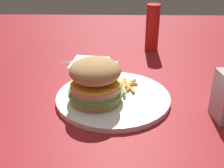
{
  "coord_description": "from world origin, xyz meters",
  "views": [
    {
      "loc": [
        0.01,
        -0.62,
        0.34
      ],
      "look_at": [
        -0.0,
        -0.03,
        0.04
      ],
      "focal_mm": 46.76,
      "sensor_mm": 36.0,
      "label": 1
    }
  ],
  "objects_px": {
    "fork": "(89,62)",
    "fries_pile": "(125,85)",
    "sandwich": "(95,81)",
    "napkin": "(90,62)",
    "plate": "(112,98)",
    "ketchup_bottle": "(152,28)"
  },
  "relations": [
    {
      "from": "ketchup_bottle",
      "to": "fries_pile",
      "type": "bearing_deg",
      "value": -107.51
    },
    {
      "from": "plate",
      "to": "napkin",
      "type": "xyz_separation_m",
      "value": [
        -0.07,
        0.23,
        -0.01
      ]
    },
    {
      "from": "sandwich",
      "to": "napkin",
      "type": "xyz_separation_m",
      "value": [
        -0.04,
        0.25,
        -0.06
      ]
    },
    {
      "from": "fork",
      "to": "napkin",
      "type": "bearing_deg",
      "value": 2.48
    },
    {
      "from": "plate",
      "to": "fries_pile",
      "type": "relative_size",
      "value": 2.73
    },
    {
      "from": "plate",
      "to": "sandwich",
      "type": "relative_size",
      "value": 2.15
    },
    {
      "from": "sandwich",
      "to": "fork",
      "type": "relative_size",
      "value": 0.71
    },
    {
      "from": "fork",
      "to": "fries_pile",
      "type": "bearing_deg",
      "value": -59.39
    },
    {
      "from": "napkin",
      "to": "ketchup_bottle",
      "type": "distance_m",
      "value": 0.24
    },
    {
      "from": "napkin",
      "to": "fork",
      "type": "relative_size",
      "value": 0.63
    },
    {
      "from": "plate",
      "to": "fries_pile",
      "type": "height_order",
      "value": "fries_pile"
    },
    {
      "from": "fries_pile",
      "to": "fork",
      "type": "bearing_deg",
      "value": 120.61
    },
    {
      "from": "plate",
      "to": "napkin",
      "type": "distance_m",
      "value": 0.24
    },
    {
      "from": "napkin",
      "to": "fork",
      "type": "xyz_separation_m",
      "value": [
        -0.0,
        -0.0,
        0.0
      ]
    },
    {
      "from": "sandwich",
      "to": "fork",
      "type": "height_order",
      "value": "sandwich"
    },
    {
      "from": "sandwich",
      "to": "ketchup_bottle",
      "type": "xyz_separation_m",
      "value": [
        0.16,
        0.36,
        0.02
      ]
    },
    {
      "from": "fries_pile",
      "to": "ketchup_bottle",
      "type": "relative_size",
      "value": 0.64
    },
    {
      "from": "napkin",
      "to": "fork",
      "type": "distance_m",
      "value": 0.0
    },
    {
      "from": "plate",
      "to": "napkin",
      "type": "height_order",
      "value": "plate"
    },
    {
      "from": "plate",
      "to": "ketchup_bottle",
      "type": "bearing_deg",
      "value": 69.8
    },
    {
      "from": "plate",
      "to": "napkin",
      "type": "bearing_deg",
      "value": 107.9
    },
    {
      "from": "napkin",
      "to": "fork",
      "type": "bearing_deg",
      "value": -177.52
    }
  ]
}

